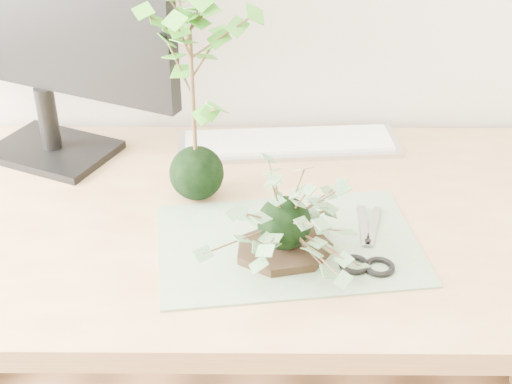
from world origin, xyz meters
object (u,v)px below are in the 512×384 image
at_px(desk, 241,253).
at_px(maple_kokedama, 190,45).
at_px(ivy_kokedama, 285,201).
at_px(monitor, 31,7).
at_px(keyboard, 288,143).

bearing_deg(desk, maple_kokedama, 144.30).
bearing_deg(desk, ivy_kokedama, -59.05).
bearing_deg(maple_kokedama, ivy_kokedama, -49.54).
bearing_deg(monitor, ivy_kokedama, -12.74).
distance_m(desk, monitor, 0.60).
bearing_deg(ivy_kokedama, keyboard, 87.04).
distance_m(maple_kokedama, monitor, 0.35).
xyz_separation_m(ivy_kokedama, maple_kokedama, (-0.15, 0.18, 0.19)).
height_order(desk, monitor, monitor).
relative_size(ivy_kokedama, maple_kokedama, 0.73).
bearing_deg(ivy_kokedama, desk, 120.95).
bearing_deg(keyboard, ivy_kokedama, -97.58).
distance_m(maple_kokedama, keyboard, 0.39).
xyz_separation_m(ivy_kokedama, monitor, (-0.46, 0.35, 0.20)).
height_order(ivy_kokedama, keyboard, ivy_kokedama).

